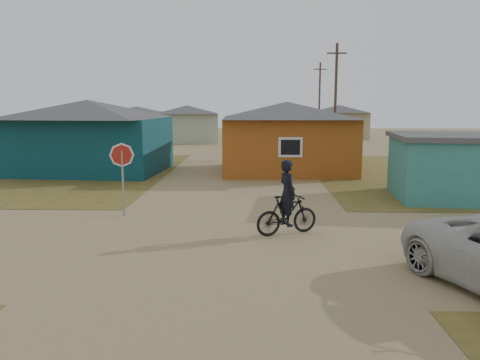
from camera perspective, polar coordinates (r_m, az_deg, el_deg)
name	(u,v)px	position (r m, az deg, el deg)	size (l,w,h in m)	color
ground	(227,245)	(12.86, -1.58, -7.91)	(120.00, 120.00, 0.00)	#958156
house_teal	(89,135)	(27.43, -17.93, 5.23)	(8.93, 7.08, 4.00)	#0B363F
house_yellow	(287,136)	(26.38, 5.69, 5.38)	(7.72, 6.76, 3.90)	#A15118
shed_turquoise	(474,167)	(20.85, 26.67, 1.46)	(6.71, 4.93, 2.60)	#397E77
house_pale_west	(187,123)	(46.79, -6.47, 6.91)	(7.04, 6.15, 3.60)	#A5B39A
house_beige_east	(339,121)	(53.11, 11.99, 7.05)	(6.95, 6.05, 3.60)	tan
house_pale_north	(137,120)	(60.13, -12.43, 7.18)	(6.28, 5.81, 3.40)	#A5B39A
utility_pole_near	(335,98)	(34.74, 11.56, 9.71)	(1.40, 0.20, 8.00)	#4E392F
utility_pole_far	(319,100)	(50.71, 9.65, 9.60)	(1.40, 0.20, 8.00)	#4E392F
stop_sign	(122,163)	(16.23, -14.18, 2.07)	(0.81, 0.18, 2.50)	gray
cyclist	(287,208)	(13.73, 5.77, -3.36)	(2.01, 1.30, 2.21)	black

